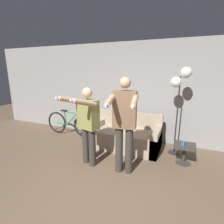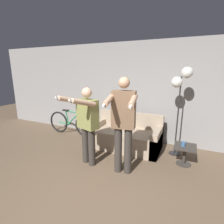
% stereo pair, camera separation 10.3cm
% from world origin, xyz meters
% --- Properties ---
extents(ground_plane, '(16.00, 16.00, 0.00)m').
position_xyz_m(ground_plane, '(0.00, 0.00, 0.00)').
color(ground_plane, brown).
extents(wall_back, '(10.00, 0.05, 2.60)m').
position_xyz_m(wall_back, '(0.00, 2.87, 1.30)').
color(wall_back, gray).
rests_on(wall_back, ground_plane).
extents(couch, '(1.68, 0.83, 0.83)m').
position_xyz_m(couch, '(-0.22, 2.20, 0.28)').
color(couch, tan).
rests_on(couch, ground_plane).
extents(person_left, '(0.63, 0.76, 1.57)m').
position_xyz_m(person_left, '(-0.65, 1.13, 0.91)').
color(person_left, '#38332D').
rests_on(person_left, ground_plane).
extents(person_right, '(0.56, 0.73, 1.78)m').
position_xyz_m(person_right, '(0.11, 1.13, 1.02)').
color(person_right, '#38332D').
rests_on(person_right, ground_plane).
extents(cat, '(0.52, 0.13, 0.18)m').
position_xyz_m(cat, '(-0.45, 2.51, 0.91)').
color(cat, '#B7AD9E').
rests_on(cat, couch).
extents(floor_lamp, '(0.42, 0.24, 1.95)m').
position_xyz_m(floor_lamp, '(0.94, 2.33, 1.62)').
color(floor_lamp, black).
rests_on(floor_lamp, ground_plane).
extents(side_table, '(0.42, 0.42, 0.41)m').
position_xyz_m(side_table, '(1.15, 1.92, 0.29)').
color(side_table, '#38332D').
rests_on(side_table, ground_plane).
extents(cup, '(0.08, 0.08, 0.10)m').
position_xyz_m(cup, '(1.11, 1.89, 0.45)').
color(cup, '#3D6693').
rests_on(cup, side_table).
extents(bicycle, '(1.60, 0.07, 0.74)m').
position_xyz_m(bicycle, '(-1.99, 2.35, 0.34)').
color(bicycle, black).
rests_on(bicycle, ground_plane).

